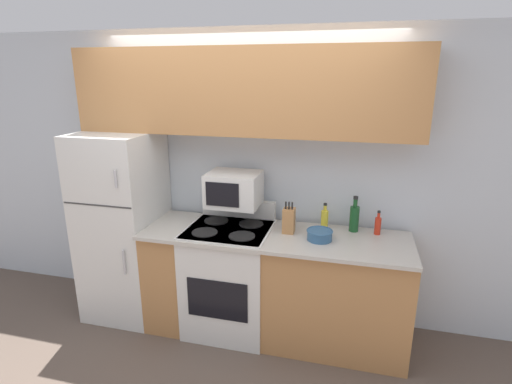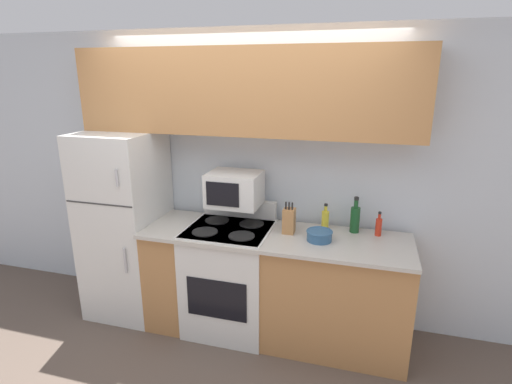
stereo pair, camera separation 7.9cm
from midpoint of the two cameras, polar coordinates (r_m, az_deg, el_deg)
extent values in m
plane|color=brown|center=(3.55, -4.81, -21.32)|extent=(12.00, 12.00, 0.00)
cube|color=silver|center=(3.59, -1.62, 2.00)|extent=(8.00, 0.05, 2.55)
cube|color=#B27A47|center=(3.48, 1.93, -13.23)|extent=(2.17, 0.63, 0.90)
cube|color=#BCB7AD|center=(3.26, 1.93, -6.30)|extent=(2.17, 0.67, 0.03)
cube|color=silver|center=(3.85, -18.95, -4.59)|extent=(0.65, 0.67, 1.70)
cube|color=#383838|center=(3.50, -22.34, -1.74)|extent=(0.63, 0.01, 0.01)
cylinder|color=#B7B7BC|center=(3.30, -20.09, 1.76)|extent=(0.02, 0.02, 0.14)
cylinder|color=#B7B7BC|center=(3.54, -18.94, -9.47)|extent=(0.02, 0.02, 0.22)
cube|color=#B27A47|center=(3.29, -2.72, 14.14)|extent=(2.82, 0.35, 0.68)
cube|color=silver|center=(3.55, -4.45, -12.26)|extent=(0.70, 0.63, 0.94)
cube|color=black|center=(3.30, -6.27, -15.09)|extent=(0.50, 0.01, 0.34)
cube|color=#2D2D2D|center=(3.35, -4.62, -5.31)|extent=(0.67, 0.61, 0.01)
cube|color=silver|center=(3.59, -3.10, -2.31)|extent=(0.67, 0.06, 0.16)
cylinder|color=black|center=(3.28, -8.03, -5.73)|extent=(0.21, 0.21, 0.01)
cylinder|color=black|center=(3.18, -2.74, -6.32)|extent=(0.21, 0.21, 0.01)
cylinder|color=black|center=(3.52, -6.32, -4.08)|extent=(0.21, 0.21, 0.01)
cylinder|color=black|center=(3.43, -1.38, -4.57)|extent=(0.21, 0.21, 0.01)
cube|color=silver|center=(3.37, -3.82, 0.43)|extent=(0.44, 0.35, 0.28)
cube|color=black|center=(3.22, -5.55, -0.38)|extent=(0.28, 0.01, 0.20)
cube|color=#B27A47|center=(3.26, 4.02, -4.09)|extent=(0.09, 0.11, 0.20)
cylinder|color=black|center=(3.21, 3.57, -1.91)|extent=(0.01, 0.01, 0.06)
cylinder|color=black|center=(3.21, 4.04, -1.95)|extent=(0.01, 0.01, 0.06)
cylinder|color=black|center=(3.20, 4.50, -1.98)|extent=(0.01, 0.01, 0.06)
cylinder|color=#335B84|center=(3.16, 8.37, -6.14)|extent=(0.19, 0.19, 0.08)
torus|color=#335B84|center=(3.15, 8.39, -5.51)|extent=(0.21, 0.21, 0.01)
cylinder|color=gold|center=(3.39, 9.11, -3.91)|extent=(0.06, 0.06, 0.15)
cylinder|color=gold|center=(3.35, 9.19, -2.29)|extent=(0.03, 0.03, 0.05)
cylinder|color=black|center=(3.34, 9.21, -1.75)|extent=(0.03, 0.03, 0.02)
cylinder|color=#194C23|center=(3.37, 13.20, -3.78)|extent=(0.08, 0.08, 0.21)
cylinder|color=#194C23|center=(3.32, 13.36, -1.55)|extent=(0.03, 0.03, 0.07)
cylinder|color=black|center=(3.31, 13.41, -0.80)|extent=(0.04, 0.04, 0.02)
cylinder|color=red|center=(3.36, 16.35, -4.70)|extent=(0.05, 0.05, 0.14)
cylinder|color=red|center=(3.33, 16.48, -3.22)|extent=(0.02, 0.02, 0.04)
cylinder|color=black|center=(3.32, 16.52, -2.73)|extent=(0.02, 0.02, 0.02)
camera|label=1|loc=(0.04, -90.71, -0.21)|focal=28.00mm
camera|label=2|loc=(0.04, 89.29, 0.21)|focal=28.00mm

